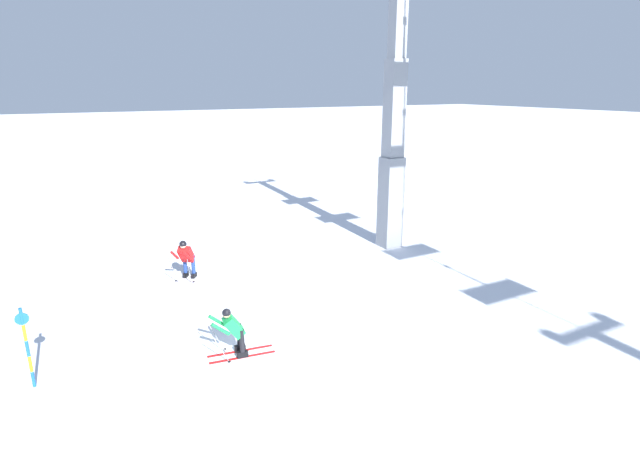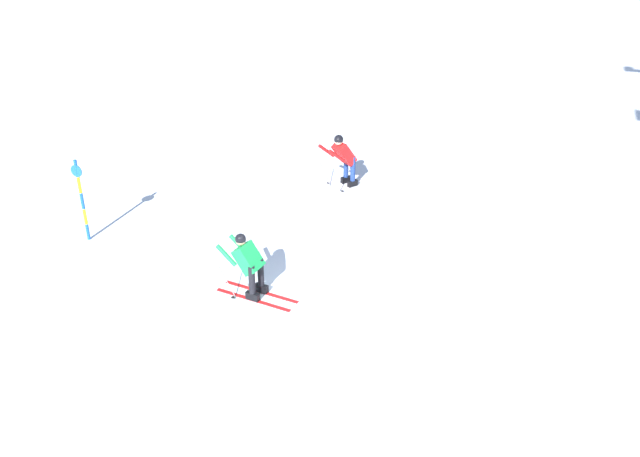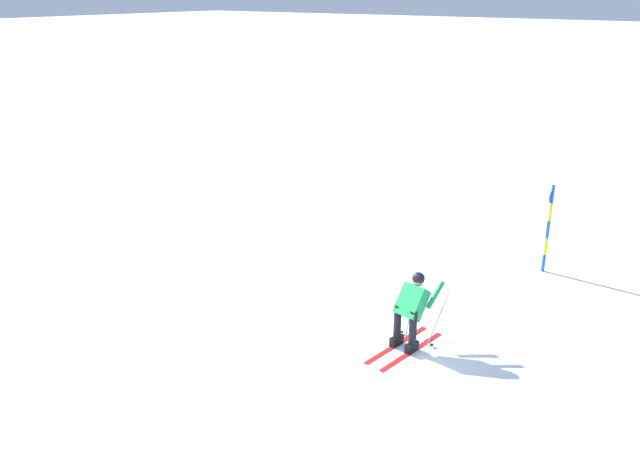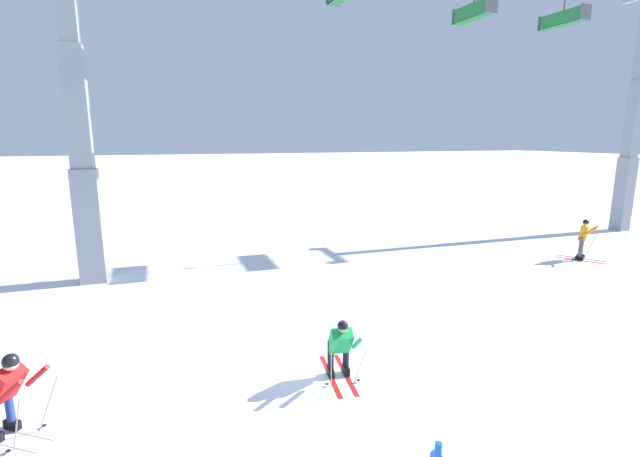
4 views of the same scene
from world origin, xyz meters
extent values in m
plane|color=white|center=(0.00, 0.00, 0.00)|extent=(260.00, 260.00, 0.00)
cube|color=red|center=(-0.07, -1.16, 0.01)|extent=(0.32, 1.68, 0.01)
cube|color=black|center=(-0.07, -1.16, 0.09)|extent=(0.15, 0.29, 0.16)
cylinder|color=black|center=(-0.07, -1.16, 0.47)|extent=(0.13, 0.13, 0.61)
cube|color=red|center=(-0.39, -1.12, 0.01)|extent=(0.32, 1.68, 0.01)
cube|color=black|center=(-0.39, -1.12, 0.09)|extent=(0.15, 0.29, 0.16)
cylinder|color=black|center=(-0.39, -1.12, 0.47)|extent=(0.13, 0.13, 0.61)
cube|color=green|center=(-0.26, -1.30, 0.83)|extent=(0.49, 0.58, 0.61)
sphere|color=tan|center=(-0.28, -1.45, 1.18)|extent=(0.20, 0.20, 0.20)
sphere|color=black|center=(-0.28, -1.45, 1.22)|extent=(0.22, 0.22, 0.22)
cylinder|color=green|center=(-0.08, -1.68, 0.92)|extent=(0.15, 0.46, 0.40)
cylinder|color=gray|center=(-0.04, -1.71, 0.39)|extent=(0.07, 0.49, 1.02)
cylinder|color=black|center=(0.03, -1.54, 0.05)|extent=(0.07, 0.07, 0.01)
cylinder|color=green|center=(-0.53, -1.62, 0.92)|extent=(0.15, 0.46, 0.40)
cylinder|color=gray|center=(-0.58, -1.63, 0.39)|extent=(0.20, 0.46, 1.02)
cylinder|color=black|center=(-0.60, -1.45, 0.05)|extent=(0.07, 0.07, 0.01)
cylinder|color=blue|center=(-1.14, -5.78, 0.20)|extent=(0.07, 0.07, 0.39)
cylinder|color=yellow|center=(-1.14, -5.78, 0.59)|extent=(0.07, 0.07, 0.39)
cylinder|color=blue|center=(-1.14, -5.78, 0.98)|extent=(0.07, 0.07, 0.39)
cylinder|color=yellow|center=(-1.14, -5.78, 1.37)|extent=(0.07, 0.07, 0.39)
cylinder|color=blue|center=(-1.14, -5.78, 1.76)|extent=(0.07, 0.07, 0.39)
cylinder|color=blue|center=(-1.12, -5.78, 1.71)|extent=(0.02, 0.28, 0.28)
camera|label=1|loc=(10.50, -4.59, 6.61)|focal=27.44mm
camera|label=2|loc=(9.93, 3.72, 7.39)|focal=37.55mm
camera|label=3|loc=(-4.70, 7.57, 5.82)|focal=36.23mm
camera|label=4|loc=(-3.46, -8.89, 4.78)|focal=25.06mm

